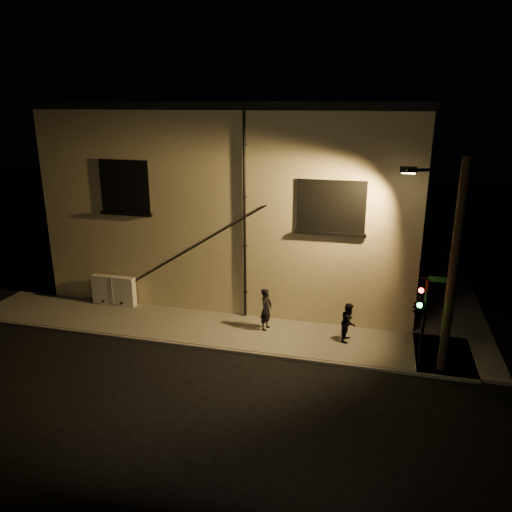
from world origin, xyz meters
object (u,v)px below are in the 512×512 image
(traffic_signal, at_px, (419,307))
(streetlamp_pole, at_px, (451,264))
(pedestrian_b, at_px, (349,322))
(pedestrian_a, at_px, (266,309))
(utility_cabinet, at_px, (114,290))

(traffic_signal, bearing_deg, streetlamp_pole, 2.33)
(pedestrian_b, relative_size, streetlamp_pole, 0.21)
(pedestrian_a, height_order, streetlamp_pole, streetlamp_pole)
(traffic_signal, bearing_deg, pedestrian_b, 150.80)
(utility_cabinet, xyz_separation_m, pedestrian_b, (10.36, -0.96, 0.09))
(pedestrian_b, bearing_deg, pedestrian_a, 96.01)
(pedestrian_a, height_order, pedestrian_b, pedestrian_a)
(pedestrian_a, bearing_deg, utility_cabinet, 97.40)
(pedestrian_a, relative_size, traffic_signal, 0.53)
(traffic_signal, distance_m, streetlamp_pole, 1.77)
(utility_cabinet, xyz_separation_m, pedestrian_a, (7.13, -0.78, 0.19))
(pedestrian_b, distance_m, streetlamp_pole, 4.52)
(utility_cabinet, relative_size, traffic_signal, 0.62)
(pedestrian_a, distance_m, streetlamp_pole, 7.15)
(pedestrian_b, xyz_separation_m, traffic_signal, (2.32, -1.30, 1.42))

